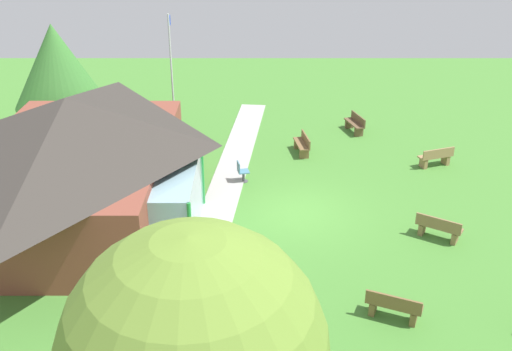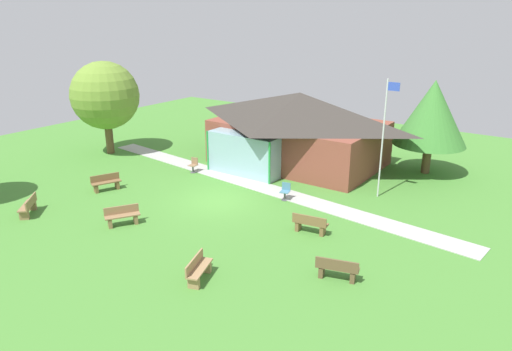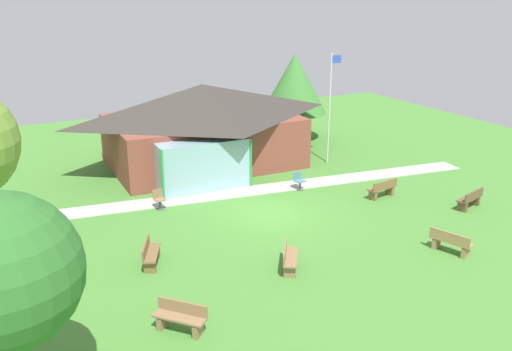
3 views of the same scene
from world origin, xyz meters
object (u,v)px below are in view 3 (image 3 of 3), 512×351
object	(u,v)px
bench_mid_left	(150,254)
flagpole	(330,104)
patio_chair_lawn_spare	(299,181)
tree_behind_pavilion_right	(294,84)
bench_mid_right	(382,189)
tree_lawn_corner	(0,274)
bench_front_center	(289,258)
patio_chair_west	(159,200)
pavilion	(203,124)
bench_front_right	(451,243)
bench_front_left	(180,318)
bench_lawn_far_right	(470,200)

from	to	relation	value
bench_mid_left	flagpole	bearing A→B (deg)	144.42
patio_chair_lawn_spare	tree_behind_pavilion_right	bearing A→B (deg)	-131.65
bench_mid_right	tree_lawn_corner	bearing A→B (deg)	-164.31
bench_front_center	tree_lawn_corner	world-z (taller)	tree_lawn_corner
patio_chair_west	bench_mid_right	bearing A→B (deg)	154.29
bench_front_center	pavilion	bearing A→B (deg)	-155.68
bench_front_right	patio_chair_west	size ratio (longest dim) A/B	1.81
pavilion	bench_mid_left	bearing A→B (deg)	-120.34
pavilion	bench_front_right	world-z (taller)	pavilion
bench_front_left	patio_chair_lawn_spare	distance (m)	12.09
patio_chair_west	patio_chair_lawn_spare	world-z (taller)	same
pavilion	patio_chair_lawn_spare	size ratio (longest dim) A/B	12.35
bench_mid_left	tree_behind_pavilion_right	distance (m)	18.25
pavilion	patio_chair_west	size ratio (longest dim) A/B	12.35
bench_front_left	bench_mid_left	world-z (taller)	same
bench_front_right	pavilion	bearing A→B (deg)	177.19
bench_mid_right	patio_chair_lawn_spare	distance (m)	3.87
pavilion	bench_front_left	size ratio (longest dim) A/B	7.60
patio_chair_west	tree_lawn_corner	xyz separation A→B (m)	(-6.22, -10.37, 3.06)
bench_mid_right	patio_chair_west	bearing A→B (deg)	152.54
flagpole	bench_mid_left	distance (m)	14.40
pavilion	patio_chair_lawn_spare	distance (m)	6.43
bench_front_right	bench_front_center	bearing A→B (deg)	-124.15
bench_lawn_far_right	bench_front_right	bearing A→B (deg)	-160.52
flagpole	bench_front_left	xyz separation A→B (m)	(-12.38, -11.45, -2.86)
bench_lawn_far_right	patio_chair_lawn_spare	distance (m)	7.60
bench_front_left	bench_mid_left	size ratio (longest dim) A/B	0.90
bench_mid_left	patio_chair_west	distance (m)	5.15
tree_behind_pavilion_right	patio_chair_lawn_spare	bearing A→B (deg)	-118.37
pavilion	bench_front_center	bearing A→B (deg)	-97.73
bench_mid_right	patio_chair_lawn_spare	size ratio (longest dim) A/B	1.80
patio_chair_lawn_spare	tree_lawn_corner	bearing A→B (deg)	23.99
patio_chair_lawn_spare	tree_behind_pavilion_right	xyz separation A→B (m)	(4.48, 8.29, 3.10)
pavilion	flagpole	size ratio (longest dim) A/B	1.79
pavilion	tree_lawn_corner	distance (m)	18.48
pavilion	flagpole	world-z (taller)	flagpole
bench_front_center	bench_mid_right	bearing A→B (deg)	151.30
bench_mid_right	tree_behind_pavilion_right	world-z (taller)	tree_behind_pavilion_right
bench_mid_left	patio_chair_west	xyz separation A→B (m)	(1.76, 4.84, 0.01)
bench_front_left	tree_lawn_corner	bearing A→B (deg)	65.88
patio_chair_west	pavilion	bearing A→B (deg)	-135.78
pavilion	bench_lawn_far_right	bearing A→B (deg)	-53.49
flagpole	bench_mid_left	bearing A→B (deg)	-148.69
bench_front_center	patio_chair_west	size ratio (longest dim) A/B	1.75
pavilion	tree_behind_pavilion_right	xyz separation A→B (m)	(7.13, 2.72, 1.25)
bench_mid_right	bench_lawn_far_right	bearing A→B (deg)	-55.44
pavilion	tree_lawn_corner	world-z (taller)	tree_lawn_corner
bench_front_left	patio_chair_west	xyz separation A→B (m)	(2.08, 8.95, 0.01)
tree_behind_pavilion_right	pavilion	bearing A→B (deg)	-159.08
bench_front_center	bench_mid_right	distance (m)	8.20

